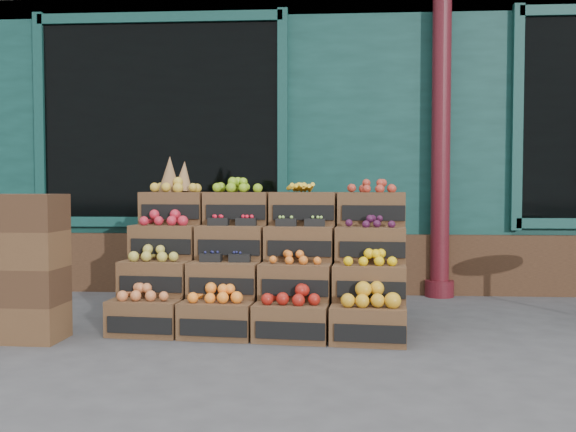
{
  "coord_description": "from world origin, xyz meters",
  "views": [
    {
      "loc": [
        0.13,
        -4.29,
        1.08
      ],
      "look_at": [
        -0.2,
        0.7,
        0.85
      ],
      "focal_mm": 40.0,
      "sensor_mm": 36.0,
      "label": 1
    }
  ],
  "objects": [
    {
      "name": "ground",
      "position": [
        0.0,
        0.0,
        0.0
      ],
      "size": [
        60.0,
        60.0,
        0.0
      ],
      "primitive_type": "plane",
      "color": "#434346",
      "rests_on": "ground"
    },
    {
      "name": "spare_crates",
      "position": [
        -2.0,
        0.04,
        0.51
      ],
      "size": [
        0.52,
        0.37,
        1.03
      ],
      "rotation": [
        0.0,
        0.0,
        -0.03
      ],
      "color": "#513620",
      "rests_on": "ground"
    },
    {
      "name": "shop_facade",
      "position": [
        0.0,
        5.11,
        2.4
      ],
      "size": [
        12.0,
        6.24,
        4.8
      ],
      "color": "#103933",
      "rests_on": "ground"
    },
    {
      "name": "crate_display",
      "position": [
        -0.37,
        0.64,
        0.41
      ],
      "size": [
        2.21,
        1.22,
        1.33
      ],
      "rotation": [
        0.0,
        0.0,
        -0.09
      ],
      "color": "#513620",
      "rests_on": "ground"
    },
    {
      "name": "shopkeeper",
      "position": [
        -1.32,
        2.93,
        1.01
      ],
      "size": [
        0.77,
        0.53,
        2.01
      ],
      "primitive_type": "imported",
      "rotation": [
        0.0,
        0.0,
        3.07
      ],
      "color": "#14471A",
      "rests_on": "ground"
    }
  ]
}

